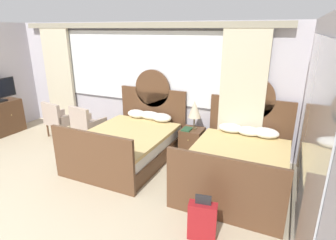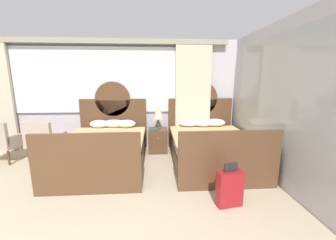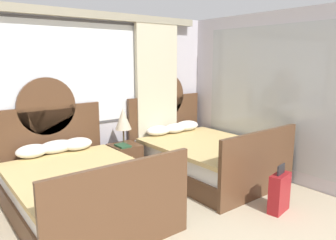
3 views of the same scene
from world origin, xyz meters
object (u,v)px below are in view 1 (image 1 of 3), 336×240
Objects in this scene: armchair_by_window_left at (87,123)px; bed_near_window at (130,142)px; armchair_by_window_centre at (59,118)px; bed_near_mirror at (238,163)px; table_lamp_on_nightstand at (195,110)px; suitcase_on_floor at (202,221)px; nightstand_between_beds at (192,142)px; book_on_nightstand at (187,129)px.

bed_near_window is at bearing -11.86° from armchair_by_window_left.
bed_near_mirror is at bearing -3.68° from armchair_by_window_centre.
suitcase_on_floor is (0.94, -2.32, -0.72)m from table_lamp_on_nightstand.
book_on_nightstand is (-0.08, -0.09, 0.30)m from nightstand_between_beds.
nightstand_between_beds is 0.64× the size of armchair_by_window_left.
book_on_nightstand is at bearing 30.97° from bed_near_window.
bed_near_mirror is 8.64× the size of book_on_nightstand.
armchair_by_window_left is at bearing -172.17° from book_on_nightstand.
armchair_by_window_centre is (-3.32, -0.47, -0.51)m from table_lamp_on_nightstand.
bed_near_mirror is 1.46m from table_lamp_on_nightstand.
bed_near_window is 1.20m from book_on_nightstand.
nightstand_between_beds is (1.10, 0.70, -0.07)m from bed_near_window.
suitcase_on_floor is (4.26, -1.86, -0.21)m from armchair_by_window_centre.
bed_near_window reaches higher than armchair_by_window_centre.
armchair_by_window_left reaches higher than suitcase_on_floor.
armchair_by_window_centre is (-3.30, -0.42, 0.19)m from nightstand_between_beds.
bed_near_window is 1.38m from armchair_by_window_left.
table_lamp_on_nightstand is 0.67× the size of armchair_by_window_centre.
table_lamp_on_nightstand is at bearing 10.73° from armchair_by_window_left.
nightstand_between_beds is at bearing 147.55° from bed_near_mirror.
bed_near_mirror is at bearing -0.01° from bed_near_window.
armchair_by_window_centre is at bearing 176.32° from bed_near_mirror.
suitcase_on_floor is at bearing -95.08° from bed_near_mirror.
bed_near_mirror is at bearing -34.73° from table_lamp_on_nightstand.
armchair_by_window_centre is (-2.20, 0.28, 0.12)m from bed_near_window.
suitcase_on_floor is at bearing -67.14° from nightstand_between_beds.
armchair_by_window_centre reaches higher than suitcase_on_floor.
bed_near_window is 2.20m from bed_near_mirror.
table_lamp_on_nightstand is 0.43m from book_on_nightstand.
bed_near_window reaches higher than nightstand_between_beds.
armchair_by_window_left is (-1.35, 0.28, 0.12)m from bed_near_window.
suitcase_on_floor is at bearing -23.57° from armchair_by_window_centre.
bed_near_mirror is 3.96× the size of nightstand_between_beds.
armchair_by_window_centre is (-3.22, -0.32, -0.11)m from book_on_nightstand.
nightstand_between_beds is at bearing 32.48° from bed_near_window.
nightstand_between_beds is 0.32m from book_on_nightstand.
book_on_nightstand is 2.44m from suitcase_on_floor.
armchair_by_window_left is 3.88m from suitcase_on_floor.
bed_near_window is 1.30m from nightstand_between_beds.
table_lamp_on_nightstand is 3.39m from armchair_by_window_centre.
book_on_nightstand is (-1.18, 0.61, 0.23)m from bed_near_mirror.
bed_near_window is at bearing -146.09° from table_lamp_on_nightstand.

